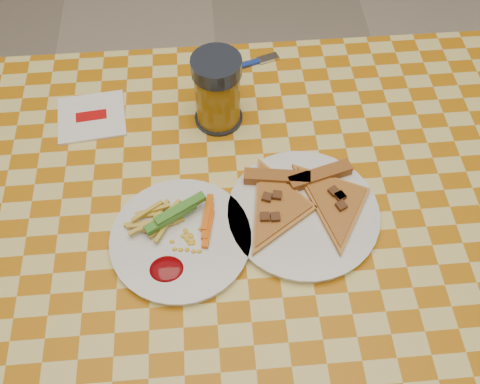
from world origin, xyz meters
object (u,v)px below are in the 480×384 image
object	(u,v)px
plate_left	(181,240)
plate_right	(303,214)
table	(242,242)
drink_glass	(217,92)

from	to	relation	value
plate_left	plate_right	bearing A→B (deg)	9.09
table	drink_glass	distance (m)	0.28
plate_left	drink_glass	world-z (taller)	drink_glass
plate_right	drink_glass	xyz separation A→B (m)	(-0.13, 0.23, 0.07)
plate_right	drink_glass	distance (m)	0.27
plate_right	drink_glass	size ratio (longest dim) A/B	1.69
plate_left	plate_right	world-z (taller)	same
table	drink_glass	world-z (taller)	drink_glass
plate_left	plate_right	xyz separation A→B (m)	(0.21, 0.03, 0.00)
table	drink_glass	size ratio (longest dim) A/B	8.64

